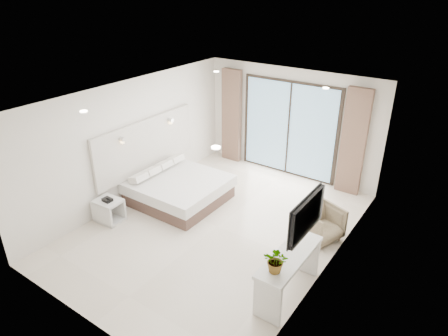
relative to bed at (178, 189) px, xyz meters
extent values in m
plane|color=beige|center=(1.35, -0.37, -0.28)|extent=(6.20, 6.20, 0.00)
cube|color=silver|center=(1.35, 2.73, 1.07)|extent=(4.60, 0.02, 2.70)
cube|color=silver|center=(1.35, -3.47, 1.07)|extent=(4.60, 0.02, 2.70)
cube|color=silver|center=(-0.95, -0.37, 1.07)|extent=(0.02, 6.20, 2.70)
cube|color=silver|center=(3.65, -0.37, 1.07)|extent=(0.02, 6.20, 2.70)
cube|color=white|center=(1.35, -0.37, 2.42)|extent=(4.60, 6.20, 0.02)
cube|color=beige|center=(-0.90, 0.00, 0.87)|extent=(0.08, 3.00, 1.20)
cube|color=black|center=(3.60, -1.29, 1.27)|extent=(0.06, 1.00, 0.58)
cube|color=black|center=(3.56, -1.29, 1.27)|extent=(0.02, 1.04, 0.62)
cube|color=black|center=(1.35, 2.70, 0.92)|extent=(2.56, 0.04, 2.42)
cube|color=#7FACCC|center=(1.35, 2.67, 0.92)|extent=(2.40, 0.01, 2.30)
cube|color=brown|center=(-0.30, 2.59, 0.97)|extent=(0.55, 0.14, 2.50)
cube|color=brown|center=(3.00, 2.59, 0.97)|extent=(0.55, 0.14, 2.50)
cylinder|color=white|center=(0.05, -2.17, 2.40)|extent=(0.12, 0.12, 0.02)
cylinder|color=white|center=(2.65, -2.17, 2.40)|extent=(0.12, 0.12, 0.02)
cylinder|color=white|center=(0.05, 1.43, 2.40)|extent=(0.12, 0.12, 0.02)
cylinder|color=white|center=(2.65, 1.43, 2.40)|extent=(0.12, 0.12, 0.02)
cube|color=brown|center=(0.02, 0.00, -0.14)|extent=(1.85, 1.76, 0.30)
cube|color=silver|center=(0.02, 0.00, 0.13)|extent=(1.93, 1.83, 0.24)
cube|color=white|center=(-0.60, -0.60, 0.32)|extent=(0.28, 0.37, 0.14)
cube|color=white|center=(-0.60, -0.20, 0.32)|extent=(0.28, 0.37, 0.14)
cube|color=white|center=(-0.60, 0.20, 0.32)|extent=(0.28, 0.37, 0.14)
cube|color=white|center=(-0.60, 0.60, 0.32)|extent=(0.28, 0.37, 0.14)
cube|color=silver|center=(-0.62, -1.47, 0.18)|extent=(0.56, 0.47, 0.05)
cube|color=silver|center=(-0.62, -1.47, -0.26)|extent=(0.56, 0.47, 0.05)
cube|color=silver|center=(-0.62, -1.67, -0.04)|extent=(0.54, 0.08, 0.44)
cube|color=silver|center=(-0.62, -1.28, -0.04)|extent=(0.54, 0.08, 0.44)
cube|color=black|center=(-0.59, -1.50, 0.24)|extent=(0.20, 0.16, 0.06)
cube|color=silver|center=(3.39, -1.29, 0.46)|extent=(0.46, 1.49, 0.06)
cube|color=silver|center=(3.39, -1.96, 0.07)|extent=(0.45, 0.06, 0.71)
cube|color=silver|center=(3.39, -0.62, 0.07)|extent=(0.45, 0.06, 0.71)
imported|color=#33662D|center=(3.39, -1.75, 0.64)|extent=(0.43, 0.46, 0.31)
imported|color=#8B7F5B|center=(3.20, 0.46, 0.08)|extent=(0.88, 0.90, 0.73)
camera|label=1|loc=(5.37, -5.90, 4.32)|focal=32.00mm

